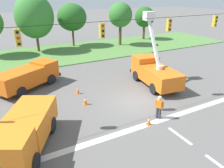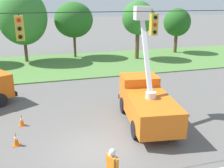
{
  "view_description": "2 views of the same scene",
  "coord_description": "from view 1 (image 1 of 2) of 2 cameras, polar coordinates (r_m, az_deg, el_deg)",
  "views": [
    {
      "loc": [
        -9.16,
        -13.19,
        8.34
      ],
      "look_at": [
        -1.2,
        1.63,
        1.27
      ],
      "focal_mm": 35.0,
      "sensor_mm": 36.0,
      "label": 1
    },
    {
      "loc": [
        -2.21,
        -11.09,
        7.12
      ],
      "look_at": [
        2.02,
        3.72,
        2.11
      ],
      "focal_mm": 42.0,
      "sensor_mm": 36.0,
      "label": 2
    }
  ],
  "objects": [
    {
      "name": "tree_east_end",
      "position": [
        42.6,
        8.49,
        16.89
      ],
      "size": [
        3.55,
        3.72,
        6.0
      ],
      "color": "brown",
      "rests_on": "ground"
    },
    {
      "name": "road_worker",
      "position": [
        15.73,
        12.22,
        -5.58
      ],
      "size": [
        0.4,
        0.58,
        1.77
      ],
      "color": "#383842",
      "rests_on": "ground"
    },
    {
      "name": "tree_far_east",
      "position": [
        37.09,
        2.22,
        17.55
      ],
      "size": [
        3.77,
        3.97,
        6.97
      ],
      "color": "brown",
      "rests_on": "ground"
    },
    {
      "name": "utility_truck_support_near",
      "position": [
        13.36,
        -21.95,
        -11.21
      ],
      "size": [
        4.81,
        6.3,
        2.21
      ],
      "color": "orange",
      "rests_on": "ground"
    },
    {
      "name": "tree_east",
      "position": [
        36.87,
        -10.44,
        16.76
      ],
      "size": [
        4.71,
        4.39,
        6.84
      ],
      "color": "brown",
      "rests_on": "ground"
    },
    {
      "name": "tree_centre",
      "position": [
        34.54,
        -19.61,
        16.3
      ],
      "size": [
        5.48,
        5.32,
        8.31
      ],
      "color": "brown",
      "rests_on": "ground"
    },
    {
      "name": "traffic_cone_mid_right",
      "position": [
        19.62,
        -8.92,
        -1.56
      ],
      "size": [
        0.36,
        0.36,
        0.7
      ],
      "color": "orange",
      "rests_on": "ground"
    },
    {
      "name": "grass_verge",
      "position": [
        33.55,
        -11.6,
        8.02
      ],
      "size": [
        56.0,
        12.0,
        0.1
      ],
      "primitive_type": "cube",
      "color": "#517F3D",
      "rests_on": "ground"
    },
    {
      "name": "traffic_cone_foreground_left",
      "position": [
        15.23,
        9.62,
        -9.43
      ],
      "size": [
        0.36,
        0.36,
        0.63
      ],
      "color": "orange",
      "rests_on": "ground"
    },
    {
      "name": "lane_markings",
      "position": [
        15.05,
        15.86,
        -11.85
      ],
      "size": [
        17.6,
        15.25,
        0.01
      ],
      "color": "silver",
      "rests_on": "ground"
    },
    {
      "name": "utility_truck_support_far",
      "position": [
        21.6,
        -21.03,
        1.98
      ],
      "size": [
        6.37,
        4.99,
        2.15
      ],
      "color": "orange",
      "rests_on": "ground"
    },
    {
      "name": "utility_truck_bucket_lift",
      "position": [
        21.33,
        10.93,
        3.38
      ],
      "size": [
        3.17,
        6.32,
        6.72
      ],
      "color": "orange",
      "rests_on": "ground"
    },
    {
      "name": "signal_gantry",
      "position": [
        16.5,
        6.54,
        9.48
      ],
      "size": [
        26.2,
        0.33,
        7.2
      ],
      "color": "slate",
      "rests_on": "ground"
    },
    {
      "name": "ground_plane",
      "position": [
        18.09,
        5.83,
        -4.78
      ],
      "size": [
        200.0,
        200.0,
        0.0
      ],
      "primitive_type": "plane",
      "color": "#605E5B"
    },
    {
      "name": "traffic_cone_mid_left",
      "position": [
        17.64,
        -6.97,
        -4.28
      ],
      "size": [
        0.36,
        0.36,
        0.73
      ],
      "color": "orange",
      "rests_on": "ground"
    }
  ]
}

